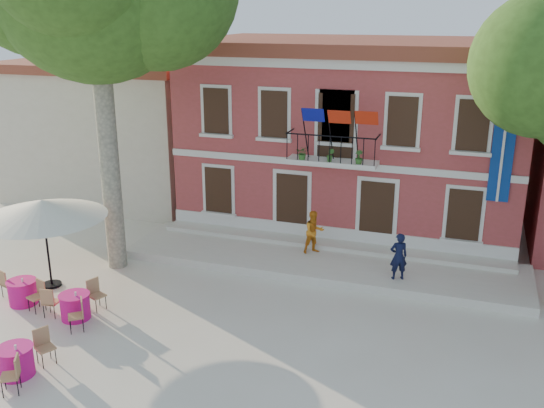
{
  "coord_description": "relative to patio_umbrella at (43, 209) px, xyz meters",
  "views": [
    {
      "loc": [
        6.7,
        -14.82,
        8.65
      ],
      "look_at": [
        0.45,
        3.5,
        2.4
      ],
      "focal_mm": 40.0,
      "sensor_mm": 36.0,
      "label": 1
    }
  ],
  "objects": [
    {
      "name": "terrace",
      "position": [
        7.97,
        4.45,
        -2.5
      ],
      "size": [
        14.0,
        3.4,
        0.3
      ],
      "primitive_type": "cube",
      "color": "silver",
      "rests_on": "ground"
    },
    {
      "name": "main_building",
      "position": [
        7.97,
        10.04,
        1.13
      ],
      "size": [
        13.5,
        9.59,
        7.5
      ],
      "color": "#B34043",
      "rests_on": "ground"
    },
    {
      "name": "cafe_table_0",
      "position": [
        2.11,
        -1.6,
        -2.22
      ],
      "size": [
        1.74,
        1.85,
        0.95
      ],
      "color": "#CE136F",
      "rests_on": "ground"
    },
    {
      "name": "pedestrian_navy",
      "position": [
        10.72,
        3.55,
        -1.57
      ],
      "size": [
        0.67,
        0.57,
        1.57
      ],
      "primitive_type": "imported",
      "rotation": [
        0.0,
        0.0,
        3.56
      ],
      "color": "black",
      "rests_on": "terrace"
    },
    {
      "name": "patio_umbrella",
      "position": [
        0.0,
        0.0,
        0.0
      ],
      "size": [
        3.97,
        3.97,
        2.95
      ],
      "color": "black",
      "rests_on": "ground"
    },
    {
      "name": "ground",
      "position": [
        5.97,
        0.05,
        -2.65
      ],
      "size": [
        90.0,
        90.0,
        0.0
      ],
      "primitive_type": "plane",
      "color": "beige",
      "rests_on": "ground"
    },
    {
      "name": "cafe_table_2",
      "position": [
        0.01,
        -1.34,
        -2.23
      ],
      "size": [
        1.95,
        1.02,
        0.95
      ],
      "color": "#CE136F",
      "rests_on": "ground"
    },
    {
      "name": "pedestrian_orange",
      "position": [
        7.57,
        4.81,
        -1.57
      ],
      "size": [
        0.96,
        0.94,
        1.56
      ],
      "primitive_type": "imported",
      "rotation": [
        0.0,
        0.0,
        0.71
      ],
      "color": "orange",
      "rests_on": "terrace"
    },
    {
      "name": "cafe_table_1",
      "position": [
        2.51,
        -4.52,
        -2.22
      ],
      "size": [
        1.65,
        1.87,
        0.95
      ],
      "color": "#CE136F",
      "rests_on": "ground"
    },
    {
      "name": "neighbor_west",
      "position": [
        -3.53,
        11.05,
        0.57
      ],
      "size": [
        9.4,
        9.4,
        6.4
      ],
      "color": "beige",
      "rests_on": "ground"
    }
  ]
}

